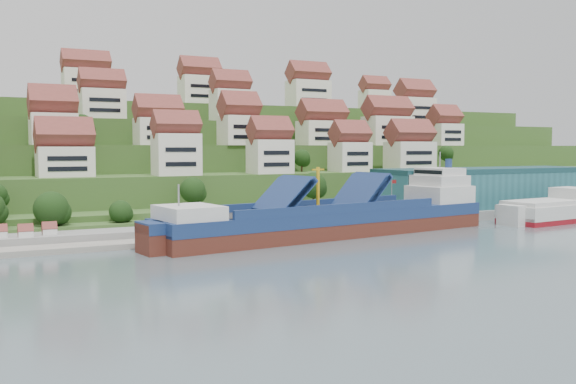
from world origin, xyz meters
TOP-DOWN VIEW (x-y plane):
  - ground at (0.00, 0.00)m, footprint 300.00×300.00m
  - quay at (20.00, 15.00)m, footprint 180.00×14.00m
  - pebble_beach at (-58.00, 12.00)m, footprint 45.00×20.00m
  - hillside at (0.00, 103.55)m, footprint 260.00×128.00m
  - hillside_village at (-3.34, 61.75)m, footprint 157.08×63.31m
  - hillside_trees at (-14.54, 43.36)m, footprint 135.41×62.56m
  - warehouse at (52.00, 17.00)m, footprint 60.00×15.00m
  - flagpole at (18.11, 10.00)m, footprint 1.28×0.16m
  - beach_huts at (-60.00, 10.75)m, footprint 14.40×3.70m
  - cargo_ship at (-0.38, 1.32)m, footprint 74.31×21.18m
  - second_ship at (57.40, -0.99)m, footprint 30.07×13.74m

SIDE VIEW (x-z plane):
  - ground at x=0.00m, z-range 0.00..0.00m
  - pebble_beach at x=-58.00m, z-range 0.00..1.00m
  - quay at x=20.00m, z-range 0.00..2.20m
  - beach_huts at x=-60.00m, z-range 1.00..3.20m
  - second_ship at x=57.40m, z-range -1.67..6.77m
  - cargo_ship at x=-0.38m, z-range -4.98..11.25m
  - flagpole at x=18.11m, z-range 2.88..10.88m
  - warehouse at x=52.00m, z-range 2.20..12.20m
  - hillside at x=0.00m, z-range -4.84..26.16m
  - hillside_trees at x=-14.54m, z-range 0.69..31.66m
  - hillside_village at x=-3.34m, z-range 10.34..39.57m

